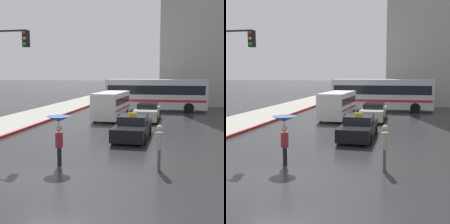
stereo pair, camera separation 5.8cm
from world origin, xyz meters
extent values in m
plane|color=#262628|center=(0.00, 0.00, 0.00)|extent=(300.00, 300.00, 0.00)
cube|color=black|center=(2.10, 7.49, 0.53)|extent=(1.80, 4.75, 0.72)
cube|color=black|center=(2.10, 7.73, 1.12)|extent=(1.58, 2.14, 0.47)
cylinder|color=black|center=(2.95, 6.02, 0.30)|extent=(0.20, 0.60, 0.60)
cylinder|color=black|center=(1.24, 6.02, 0.30)|extent=(0.20, 0.60, 0.60)
cylinder|color=black|center=(2.95, 8.96, 0.30)|extent=(0.20, 0.60, 0.60)
cylinder|color=black|center=(1.24, 8.96, 0.30)|extent=(0.20, 0.60, 0.60)
cube|color=yellow|center=(2.10, 7.49, 1.44)|extent=(0.44, 0.16, 0.16)
cube|color=#B7B2AD|center=(2.23, 14.74, 0.57)|extent=(1.80, 4.53, 0.81)
cube|color=black|center=(2.23, 14.97, 1.17)|extent=(1.58, 2.04, 0.39)
cylinder|color=black|center=(3.09, 13.34, 0.30)|extent=(0.20, 0.60, 0.60)
cylinder|color=black|center=(1.38, 13.34, 0.30)|extent=(0.20, 0.60, 0.60)
cylinder|color=black|center=(3.09, 16.15, 0.30)|extent=(0.20, 0.60, 0.60)
cylinder|color=black|center=(1.38, 16.15, 0.30)|extent=(0.20, 0.60, 0.60)
cube|color=silver|center=(-0.80, 14.89, 1.21)|extent=(2.23, 5.48, 2.08)
cube|color=black|center=(-0.80, 14.89, 1.57)|extent=(2.23, 5.05, 0.54)
cube|color=red|center=(-0.80, 14.89, 0.94)|extent=(2.24, 5.27, 0.14)
cylinder|color=black|center=(0.08, 13.23, 0.32)|extent=(0.23, 0.64, 0.63)
cylinder|color=black|center=(-1.82, 13.31, 0.32)|extent=(0.23, 0.64, 0.63)
cylinder|color=black|center=(0.21, 16.47, 0.32)|extent=(0.23, 0.64, 0.63)
cylinder|color=black|center=(-1.68, 16.55, 0.32)|extent=(0.23, 0.64, 0.63)
cube|color=#B2B7C1|center=(2.36, 21.48, 1.73)|extent=(10.08, 2.72, 2.93)
cube|color=black|center=(2.36, 21.48, 2.17)|extent=(9.58, 2.73, 0.89)
cube|color=red|center=(2.36, 21.48, 1.12)|extent=(9.78, 2.74, 0.24)
cylinder|color=black|center=(-1.12, 20.20, 0.48)|extent=(0.97, 0.30, 0.96)
cylinder|color=black|center=(-1.17, 22.60, 0.48)|extent=(0.97, 0.30, 0.96)
cylinder|color=black|center=(5.65, 20.35, 0.48)|extent=(0.97, 0.30, 0.96)
cylinder|color=black|center=(5.60, 22.75, 0.48)|extent=(0.97, 0.30, 0.96)
cylinder|color=black|center=(-0.05, 1.30, 0.39)|extent=(0.13, 0.13, 0.78)
cylinder|color=black|center=(-0.08, 1.52, 0.39)|extent=(0.13, 0.13, 0.78)
cylinder|color=maroon|center=(-0.07, 1.41, 1.09)|extent=(0.35, 0.35, 0.62)
sphere|color=#997051|center=(-0.07, 1.41, 1.56)|extent=(0.23, 0.23, 0.23)
cylinder|color=maroon|center=(-0.04, 1.21, 1.13)|extent=(0.08, 0.08, 0.52)
cylinder|color=maroon|center=(-0.09, 1.60, 1.13)|extent=(0.08, 0.08, 0.52)
cone|color=navy|center=(-0.07, 1.41, 1.96)|extent=(0.99, 0.99, 0.22)
cylinder|color=black|center=(-0.07, 1.41, 1.63)|extent=(0.02, 0.02, 0.67)
cube|color=white|center=(-0.15, 1.68, 0.43)|extent=(0.12, 0.19, 0.28)
cylinder|color=#4C473D|center=(4.03, 1.69, 0.43)|extent=(0.12, 0.12, 0.86)
cylinder|color=#4C473D|center=(4.04, 1.47, 0.43)|extent=(0.12, 0.12, 0.86)
cylinder|color=gray|center=(4.04, 1.58, 1.19)|extent=(0.28, 0.28, 0.68)
sphere|color=tan|center=(4.04, 1.58, 1.71)|extent=(0.25, 0.25, 0.25)
cylinder|color=gray|center=(4.03, 1.75, 1.24)|extent=(0.07, 0.07, 0.58)
cylinder|color=gray|center=(4.04, 1.40, 1.24)|extent=(0.07, 0.07, 0.58)
cube|color=black|center=(-2.59, 3.69, 5.48)|extent=(0.28, 0.28, 0.80)
sphere|color=red|center=(-2.59, 3.53, 5.74)|extent=(0.16, 0.16, 0.16)
sphere|color=orange|center=(-2.59, 3.53, 5.48)|extent=(0.16, 0.16, 0.16)
sphere|color=green|center=(-2.59, 3.53, 5.22)|extent=(0.16, 0.16, 0.16)
cube|color=#A39E93|center=(8.94, 32.50, 11.01)|extent=(13.09, 12.77, 22.01)
camera|label=1|loc=(4.77, -10.47, 3.83)|focal=50.00mm
camera|label=2|loc=(4.82, -10.46, 3.83)|focal=50.00mm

